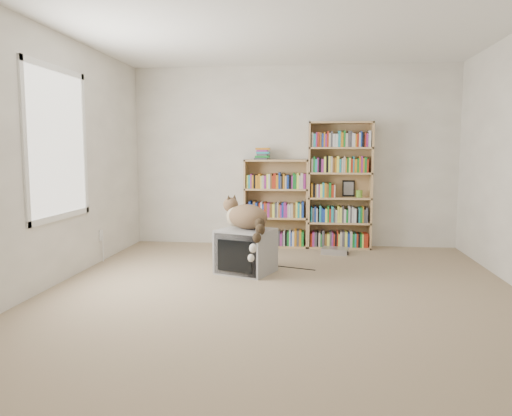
# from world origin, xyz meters

# --- Properties ---
(floor) EXTENTS (4.50, 5.00, 0.01)m
(floor) POSITION_xyz_m (0.00, 0.00, 0.00)
(floor) COLOR tan
(floor) RESTS_ON ground
(wall_back) EXTENTS (4.50, 0.02, 2.50)m
(wall_back) POSITION_xyz_m (0.00, 2.50, 1.25)
(wall_back) COLOR silver
(wall_back) RESTS_ON floor
(wall_front) EXTENTS (4.50, 0.02, 2.50)m
(wall_front) POSITION_xyz_m (0.00, -2.50, 1.25)
(wall_front) COLOR silver
(wall_front) RESTS_ON floor
(wall_left) EXTENTS (0.02, 5.00, 2.50)m
(wall_left) POSITION_xyz_m (-2.25, 0.00, 1.25)
(wall_left) COLOR silver
(wall_left) RESTS_ON floor
(ceiling) EXTENTS (4.50, 5.00, 0.02)m
(ceiling) POSITION_xyz_m (0.00, 0.00, 2.50)
(ceiling) COLOR white
(ceiling) RESTS_ON wall_back
(window) EXTENTS (0.02, 1.22, 1.52)m
(window) POSITION_xyz_m (-2.24, 0.20, 1.40)
(window) COLOR white
(window) RESTS_ON wall_left
(crt_tv) EXTENTS (0.69, 0.66, 0.48)m
(crt_tv) POSITION_xyz_m (-0.43, 0.79, 0.24)
(crt_tv) COLOR #949496
(crt_tv) RESTS_ON floor
(cat) EXTENTS (0.62, 0.79, 0.59)m
(cat) POSITION_xyz_m (-0.41, 0.77, 0.58)
(cat) COLOR #3A2417
(cat) RESTS_ON crt_tv
(bookcase_tall) EXTENTS (0.86, 0.30, 1.72)m
(bookcase_tall) POSITION_xyz_m (0.65, 2.36, 0.82)
(bookcase_tall) COLOR #AA7A55
(bookcase_tall) RESTS_ON floor
(bookcase_short) EXTENTS (0.88, 0.30, 1.21)m
(bookcase_short) POSITION_xyz_m (-0.22, 2.36, 0.55)
(bookcase_short) COLOR #AA7A55
(bookcase_short) RESTS_ON floor
(book_stack) EXTENTS (0.19, 0.25, 0.16)m
(book_stack) POSITION_xyz_m (-0.41, 2.31, 1.29)
(book_stack) COLOR #A32815
(book_stack) RESTS_ON bookcase_short
(green_mug) EXTENTS (0.09, 0.09, 0.10)m
(green_mug) POSITION_xyz_m (0.91, 2.34, 0.75)
(green_mug) COLOR #67A52F
(green_mug) RESTS_ON bookcase_tall
(framed_print) EXTENTS (0.17, 0.05, 0.22)m
(framed_print) POSITION_xyz_m (0.78, 2.44, 0.81)
(framed_print) COLOR black
(framed_print) RESTS_ON bookcase_tall
(dvd_player) EXTENTS (0.37, 0.29, 0.08)m
(dvd_player) POSITION_xyz_m (0.58, 1.91, 0.04)
(dvd_player) COLOR #AFAFB4
(dvd_player) RESTS_ON floor
(wall_outlet) EXTENTS (0.01, 0.08, 0.13)m
(wall_outlet) POSITION_xyz_m (-2.24, 1.13, 0.32)
(wall_outlet) COLOR silver
(wall_outlet) RESTS_ON wall_left
(floor_cables) EXTENTS (1.20, 0.70, 0.01)m
(floor_cables) POSITION_xyz_m (-0.17, 1.33, 0.00)
(floor_cables) COLOR black
(floor_cables) RESTS_ON floor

